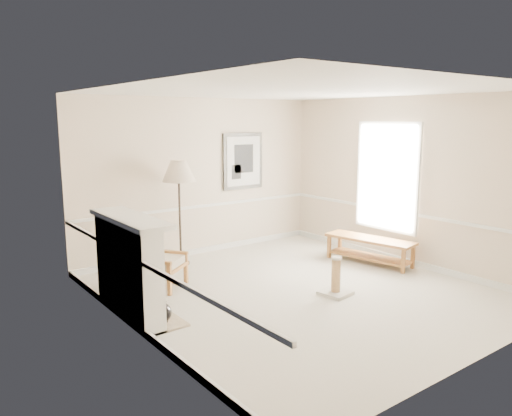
% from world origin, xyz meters
% --- Properties ---
extents(ground, '(5.50, 5.50, 0.00)m').
position_xyz_m(ground, '(0.00, 0.00, 0.00)').
color(ground, silver).
rests_on(ground, ground).
extents(room, '(5.04, 5.54, 2.92)m').
position_xyz_m(room, '(0.14, 0.08, 1.87)').
color(room, beige).
rests_on(room, ground).
extents(fireplace, '(0.64, 1.64, 1.31)m').
position_xyz_m(fireplace, '(-2.34, 0.60, 0.64)').
color(fireplace, white).
rests_on(fireplace, ground).
extents(floor_vase, '(0.26, 0.26, 0.75)m').
position_xyz_m(floor_vase, '(-2.15, 0.13, 0.14)').
color(floor_vase, black).
rests_on(floor_vase, ground).
extents(armchair, '(0.93, 0.94, 0.86)m').
position_xyz_m(armchair, '(-1.59, 1.47, 0.46)').
color(armchair, '#A35F34').
rests_on(armchair, ground).
extents(floor_lamp, '(0.74, 0.74, 1.82)m').
position_xyz_m(floor_lamp, '(-0.70, 2.30, 1.59)').
color(floor_lamp, black).
rests_on(floor_lamp, ground).
extents(bench, '(0.77, 1.65, 0.45)m').
position_xyz_m(bench, '(2.00, 0.36, 0.30)').
color(bench, '#A35F34').
rests_on(bench, ground).
extents(scratching_post, '(0.46, 0.46, 0.57)m').
position_xyz_m(scratching_post, '(0.34, -0.43, 0.18)').
color(scratching_post, beige).
rests_on(scratching_post, ground).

